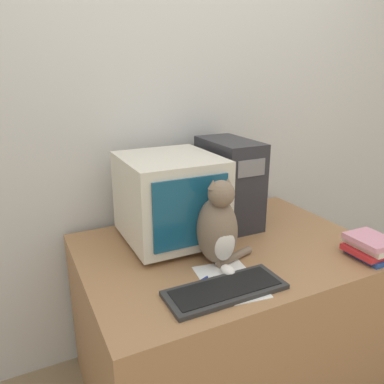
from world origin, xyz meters
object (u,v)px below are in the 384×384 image
(crt_monitor, at_px, (170,198))
(keyboard, at_px, (225,290))
(book_stack, at_px, (369,247))
(pen, at_px, (196,284))
(computer_tower, at_px, (229,183))
(cat, at_px, (218,228))

(crt_monitor, distance_m, keyboard, 0.54)
(keyboard, bearing_deg, crt_monitor, 90.58)
(book_stack, xyz_separation_m, pen, (-0.77, 0.13, -0.04))
(book_stack, bearing_deg, crt_monitor, 142.46)
(computer_tower, height_order, cat, computer_tower)
(cat, xyz_separation_m, pen, (-0.16, -0.12, -0.15))
(book_stack, bearing_deg, keyboard, 176.58)
(crt_monitor, relative_size, keyboard, 1.01)
(computer_tower, height_order, book_stack, computer_tower)
(crt_monitor, relative_size, cat, 1.22)
(crt_monitor, distance_m, computer_tower, 0.36)
(computer_tower, xyz_separation_m, keyboard, (-0.35, -0.56, -0.21))
(computer_tower, distance_m, cat, 0.45)
(keyboard, xyz_separation_m, pen, (-0.08, 0.09, -0.01))
(crt_monitor, distance_m, pen, 0.46)
(cat, relative_size, pen, 2.83)
(crt_monitor, bearing_deg, cat, -72.48)
(computer_tower, bearing_deg, crt_monitor, -169.52)
(computer_tower, relative_size, pen, 3.35)
(crt_monitor, bearing_deg, computer_tower, 10.48)
(crt_monitor, relative_size, computer_tower, 1.03)
(keyboard, distance_m, pen, 0.12)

